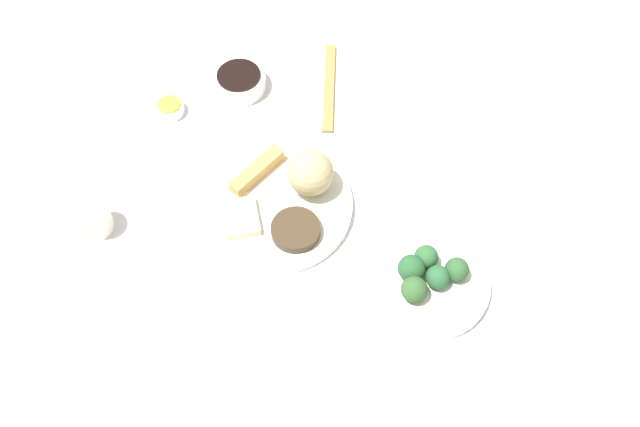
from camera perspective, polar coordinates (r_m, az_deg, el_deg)
tabletop at (r=1.29m, az=-3.38°, el=1.73°), size 2.20×2.20×0.02m
main_plate at (r=1.25m, az=-3.48°, el=0.64°), size 0.27×0.27×0.02m
rice_scoop at (r=1.23m, az=-0.78°, el=3.24°), size 0.08×0.08×0.08m
spring_roll at (r=1.27m, az=-5.03°, el=3.38°), size 0.11×0.07×0.02m
crab_rangoon_wonton at (r=1.22m, az=-6.34°, el=-0.36°), size 0.09×0.09×0.01m
stir_fry_heap at (r=1.20m, az=-1.94°, el=-1.31°), size 0.08×0.08×0.02m
broccoli_plate at (r=1.19m, az=8.60°, el=-5.44°), size 0.20×0.20×0.01m
broccoli_floret_0 at (r=1.17m, az=9.29°, el=-5.00°), size 0.04×0.04×0.04m
broccoli_floret_1 at (r=1.16m, az=7.26°, el=-4.32°), size 0.04×0.04×0.04m
broccoli_floret_2 at (r=1.18m, az=8.41°, el=-3.42°), size 0.04×0.04×0.04m
broccoli_floret_5 at (r=1.18m, az=10.78°, el=-4.37°), size 0.04×0.04×0.04m
broccoli_floret_6 at (r=1.15m, az=7.47°, el=-5.97°), size 0.04×0.04×0.04m
soy_sauce_bowl at (r=1.42m, az=-6.40°, el=10.33°), size 0.10×0.10×0.03m
soy_sauce_bowl_liquid at (r=1.41m, az=-6.47°, el=10.83°), size 0.08×0.08×0.00m
sauce_ramekin_hot_mustard at (r=1.40m, az=-11.79°, el=8.13°), size 0.05×0.05×0.02m
sauce_ramekin_hot_mustard_liquid at (r=1.40m, az=-11.87°, el=8.45°), size 0.04×0.04×0.00m
teacup at (r=1.27m, az=-17.44°, el=-0.39°), size 0.06×0.06×0.06m
chopsticks_pair at (r=1.42m, az=0.72°, el=9.97°), size 0.22×0.07×0.01m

